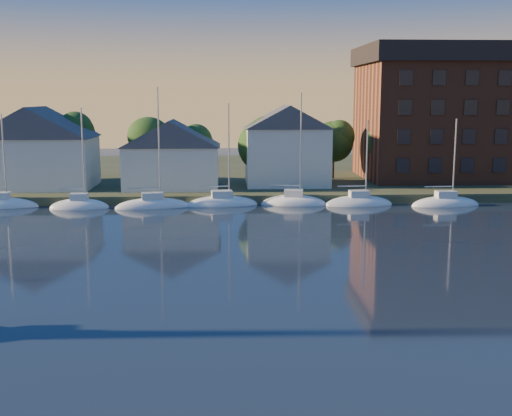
{
  "coord_description": "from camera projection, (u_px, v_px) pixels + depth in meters",
  "views": [
    {
      "loc": [
        0.22,
        -19.8,
        11.76
      ],
      "look_at": [
        2.33,
        22.0,
        4.49
      ],
      "focal_mm": 45.0,
      "sensor_mm": 36.0,
      "label": 1
    }
  ],
  "objects": [
    {
      "name": "shoreline_land",
      "position": [
        222.0,
        177.0,
        95.28
      ],
      "size": [
        160.0,
        50.0,
        2.0
      ],
      "primitive_type": "cube",
      "color": "#323A22",
      "rests_on": "ground"
    },
    {
      "name": "wooden_dock",
      "position": [
        222.0,
        202.0,
        72.65
      ],
      "size": [
        120.0,
        3.0,
        1.0
      ],
      "primitive_type": "cube",
      "color": "brown",
      "rests_on": "ground"
    },
    {
      "name": "clubhouse_west",
      "position": [
        37.0,
        146.0,
        76.45
      ],
      "size": [
        13.65,
        9.45,
        9.64
      ],
      "color": "white",
      "rests_on": "shoreline_land"
    },
    {
      "name": "clubhouse_centre",
      "position": [
        172.0,
        153.0,
        76.39
      ],
      "size": [
        11.55,
        8.4,
        8.08
      ],
      "color": "white",
      "rests_on": "shoreline_land"
    },
    {
      "name": "clubhouse_east",
      "position": [
        287.0,
        144.0,
        78.91
      ],
      "size": [
        10.5,
        8.4,
        9.8
      ],
      "color": "white",
      "rests_on": "shoreline_land"
    },
    {
      "name": "condo_block",
      "position": [
        477.0,
        112.0,
        85.4
      ],
      "size": [
        31.0,
        17.0,
        17.4
      ],
      "color": "brown",
      "rests_on": "shoreline_land"
    },
    {
      "name": "tree_line",
      "position": [
        237.0,
        133.0,
        82.35
      ],
      "size": [
        93.4,
        5.4,
        8.9
      ],
      "color": "#3D2C1B",
      "rests_on": "shoreline_land"
    },
    {
      "name": "moored_fleet",
      "position": [
        148.0,
        206.0,
        69.28
      ],
      "size": [
        71.5,
        2.4,
        12.05
      ],
      "color": "white",
      "rests_on": "ground"
    }
  ]
}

